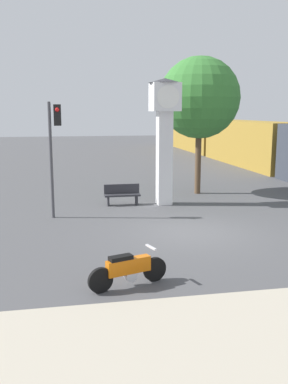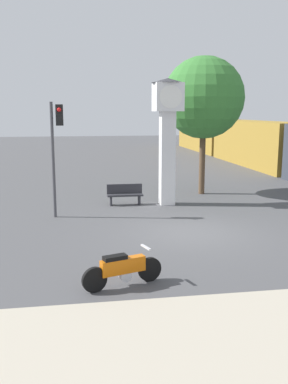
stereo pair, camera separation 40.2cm
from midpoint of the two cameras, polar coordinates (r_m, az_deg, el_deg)
name	(u,v)px [view 2 (the right image)]	position (r m, az deg, el deg)	size (l,w,h in m)	color
ground_plane	(190,232)	(15.05, 6.88, -5.33)	(120.00, 120.00, 0.00)	#4C4C4F
motorcycle	(123,269)	(10.35, -1.73, -10.24)	(1.98, 0.78, 0.91)	black
clock_tower	(168,122)	(18.98, 3.77, 9.25)	(1.44, 1.44, 5.55)	white
freight_train	(257,143)	(34.66, 15.19, 6.29)	(2.80, 39.21, 3.40)	#333842
traffic_light	(56,139)	(16.90, -10.97, 6.93)	(0.50, 0.35, 4.50)	#47474C
street_tree	(204,98)	(21.71, 8.51, 12.29)	(4.01, 4.01, 6.80)	brown
bench	(125,194)	(19.21, -1.97, -0.25)	(1.60, 0.44, 0.92)	#2D2D33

